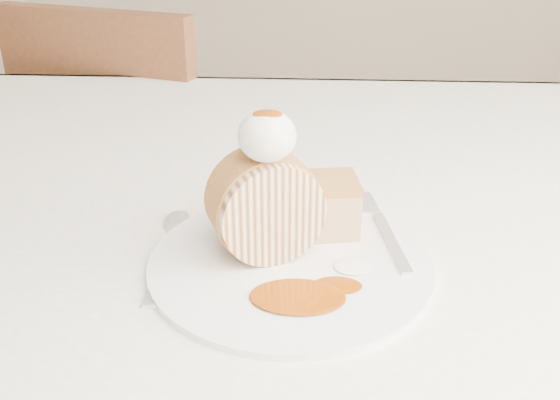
{
  "coord_description": "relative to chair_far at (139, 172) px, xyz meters",
  "views": [
    {
      "loc": [
        -0.04,
        -0.46,
        1.07
      ],
      "look_at": [
        -0.06,
        0.04,
        0.81
      ],
      "focal_mm": 40.0,
      "sensor_mm": 36.0,
      "label": 1
    }
  ],
  "objects": [
    {
      "name": "table",
      "position": [
        0.42,
        -0.59,
        0.17
      ],
      "size": [
        1.4,
        0.9,
        0.75
      ],
      "color": "white",
      "rests_on": "ground"
    },
    {
      "name": "whipped_cream",
      "position": [
        0.34,
        -0.75,
        0.38
      ],
      "size": [
        0.05,
        0.05,
        0.04
      ],
      "primitive_type": "ellipsoid",
      "color": "white",
      "rests_on": "roulade_slice"
    },
    {
      "name": "roulade_slice",
      "position": [
        0.34,
        -0.74,
        0.31
      ],
      "size": [
        0.11,
        0.09,
        0.1
      ],
      "primitive_type": "cylinder",
      "rotation": [
        1.57,
        0.0,
        0.41
      ],
      "color": "beige",
      "rests_on": "plate"
    },
    {
      "name": "caramel_pool",
      "position": [
        0.37,
        -0.82,
        0.27
      ],
      "size": [
        0.09,
        0.06,
        0.0
      ],
      "primitive_type": null,
      "rotation": [
        0.0,
        0.0,
        0.15
      ],
      "color": "#873605",
      "rests_on": "plate"
    },
    {
      "name": "plate",
      "position": [
        0.36,
        -0.76,
        0.26
      ],
      "size": [
        0.3,
        0.3,
        0.01
      ],
      "primitive_type": "cylinder",
      "rotation": [
        0.0,
        0.0,
        0.15
      ],
      "color": "white",
      "rests_on": "table"
    },
    {
      "name": "spoon",
      "position": [
        0.25,
        -0.76,
        0.26
      ],
      "size": [
        0.03,
        0.16,
        0.0
      ],
      "primitive_type": "cube",
      "rotation": [
        0.0,
        0.0,
        0.04
      ],
      "color": "silver",
      "rests_on": "table"
    },
    {
      "name": "fork",
      "position": [
        0.46,
        -0.72,
        0.27
      ],
      "size": [
        0.04,
        0.16,
        0.0
      ],
      "primitive_type": "cube",
      "rotation": [
        0.0,
        0.0,
        0.15
      ],
      "color": "silver",
      "rests_on": "plate"
    },
    {
      "name": "chair_far",
      "position": [
        0.0,
        0.0,
        0.0
      ],
      "size": [
        0.51,
        0.51,
        0.86
      ],
      "rotation": [
        0.0,
        0.0,
        2.85
      ],
      "color": "brown",
      "rests_on": "ground"
    },
    {
      "name": "cake_chunk",
      "position": [
        0.4,
        -0.7,
        0.29
      ],
      "size": [
        0.07,
        0.06,
        0.05
      ],
      "primitive_type": "cube",
      "rotation": [
        0.0,
        0.0,
        0.15
      ],
      "color": "#B18143",
      "rests_on": "plate"
    },
    {
      "name": "caramel_drizzle",
      "position": [
        0.34,
        -0.75,
        0.41
      ],
      "size": [
        0.03,
        0.02,
        0.01
      ],
      "primitive_type": "ellipsoid",
      "color": "#873605",
      "rests_on": "whipped_cream"
    }
  ]
}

